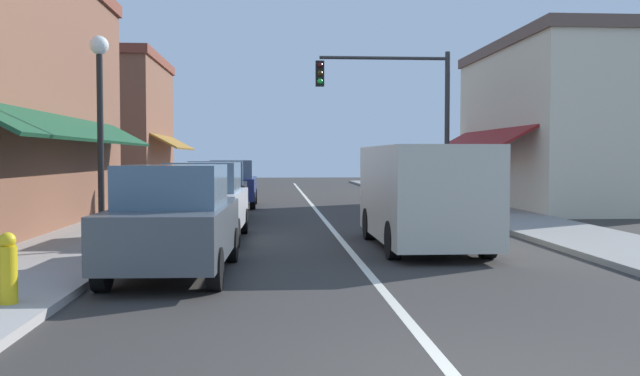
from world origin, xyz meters
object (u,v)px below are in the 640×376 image
(parked_car_nearest_left, at_px, (174,221))
(parked_car_second_left, at_px, (204,202))
(van_in_lane, at_px, (422,193))
(parked_car_third_left, at_px, (217,191))
(fire_hydrant, at_px, (8,268))
(traffic_signal_mast_arm, at_px, (402,102))
(parked_car_far_left, at_px, (233,184))
(street_lamp_left_near, at_px, (100,105))

(parked_car_nearest_left, relative_size, parked_car_second_left, 1.00)
(parked_car_nearest_left, bearing_deg, van_in_lane, 34.68)
(parked_car_third_left, height_order, van_in_lane, van_in_lane)
(parked_car_nearest_left, height_order, van_in_lane, van_in_lane)
(parked_car_nearest_left, relative_size, fire_hydrant, 4.77)
(parked_car_second_left, relative_size, parked_car_third_left, 1.00)
(parked_car_second_left, relative_size, traffic_signal_mast_arm, 0.73)
(parked_car_second_left, xyz_separation_m, van_in_lane, (4.65, -1.62, 0.27))
(parked_car_far_left, xyz_separation_m, street_lamp_left_near, (-1.79, -12.82, 2.01))
(fire_hydrant, bearing_deg, parked_car_nearest_left, 58.01)
(parked_car_second_left, xyz_separation_m, parked_car_third_left, (-0.10, 4.94, 0.00))
(parked_car_third_left, bearing_deg, parked_car_far_left, 87.34)
(parked_car_nearest_left, distance_m, parked_car_far_left, 15.24)
(parked_car_third_left, relative_size, parked_car_far_left, 1.01)
(parked_car_nearest_left, height_order, parked_car_second_left, same)
(parked_car_nearest_left, height_order, parked_car_far_left, same)
(parked_car_second_left, bearing_deg, parked_car_nearest_left, -88.77)
(van_in_lane, bearing_deg, parked_car_far_left, 110.50)
(traffic_signal_mast_arm, bearing_deg, fire_hydrant, -115.79)
(parked_car_third_left, relative_size, traffic_signal_mast_arm, 0.73)
(van_in_lane, xyz_separation_m, traffic_signal_mast_arm, (1.58, 10.68, 2.74))
(street_lamp_left_near, bearing_deg, parked_car_third_left, 77.00)
(parked_car_nearest_left, xyz_separation_m, traffic_signal_mast_arm, (6.25, 13.71, 3.01))
(parked_car_nearest_left, distance_m, fire_hydrant, 3.09)
(fire_hydrant, bearing_deg, street_lamp_left_near, 91.11)
(parked_car_far_left, height_order, traffic_signal_mast_arm, traffic_signal_mast_arm)
(traffic_signal_mast_arm, bearing_deg, parked_car_far_left, 166.08)
(parked_car_far_left, height_order, van_in_lane, van_in_lane)
(parked_car_third_left, xyz_separation_m, van_in_lane, (4.75, -6.56, 0.27))
(traffic_signal_mast_arm, bearing_deg, parked_car_third_left, -146.95)
(parked_car_second_left, distance_m, fire_hydrant, 7.45)
(traffic_signal_mast_arm, xyz_separation_m, fire_hydrant, (-7.88, -16.32, -3.34))
(traffic_signal_mast_arm, height_order, street_lamp_left_near, traffic_signal_mast_arm)
(street_lamp_left_near, bearing_deg, parked_car_far_left, 82.03)
(street_lamp_left_near, xyz_separation_m, fire_hydrant, (0.10, -5.03, -2.34))
(parked_car_far_left, xyz_separation_m, van_in_lane, (4.61, -12.21, 0.27))
(parked_car_third_left, height_order, street_lamp_left_near, street_lamp_left_near)
(van_in_lane, bearing_deg, parked_car_third_left, 125.71)
(street_lamp_left_near, bearing_deg, van_in_lane, 5.42)
(parked_car_third_left, distance_m, fire_hydrant, 12.30)
(parked_car_far_left, bearing_deg, parked_car_nearest_left, -90.31)
(parked_car_nearest_left, relative_size, van_in_lane, 0.80)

